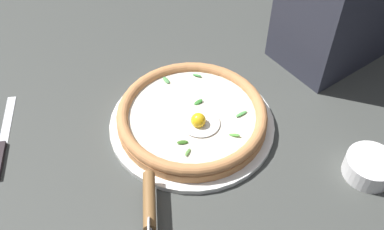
{
  "coord_description": "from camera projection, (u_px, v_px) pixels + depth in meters",
  "views": [
    {
      "loc": [
        0.35,
        -0.45,
        0.69
      ],
      "look_at": [
        -0.05,
        0.02,
        0.03
      ],
      "focal_mm": 40.81,
      "sensor_mm": 36.0,
      "label": 1
    }
  ],
  "objects": [
    {
      "name": "ground_plane",
      "position": [
        204.0,
        145.0,
        0.9
      ],
      "size": [
        2.4,
        2.4,
        0.03
      ],
      "primitive_type": "cube",
      "color": "#3C3F3C",
      "rests_on": "ground"
    },
    {
      "name": "pizza_plate",
      "position": [
        192.0,
        123.0,
        0.91
      ],
      "size": [
        0.34,
        0.34,
        0.01
      ],
      "primitive_type": "cylinder",
      "color": "white",
      "rests_on": "ground"
    },
    {
      "name": "pizza",
      "position": [
        192.0,
        116.0,
        0.9
      ],
      "size": [
        0.31,
        0.31,
        0.05
      ],
      "color": "#CD864C",
      "rests_on": "pizza_plate"
    },
    {
      "name": "side_bowl",
      "position": [
        369.0,
        167.0,
        0.82
      ],
      "size": [
        0.09,
        0.09,
        0.04
      ],
      "primitive_type": "cylinder",
      "color": "white",
      "rests_on": "ground"
    },
    {
      "name": "pizza_cutter",
      "position": [
        149.0,
        210.0,
        0.74
      ],
      "size": [
        0.13,
        0.13,
        0.07
      ],
      "color": "silver",
      "rests_on": "ground"
    },
    {
      "name": "table_knife",
      "position": [
        2.0,
        148.0,
        0.87
      ],
      "size": [
        0.18,
        0.16,
        0.01
      ],
      "color": "silver",
      "rests_on": "ground"
    }
  ]
}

